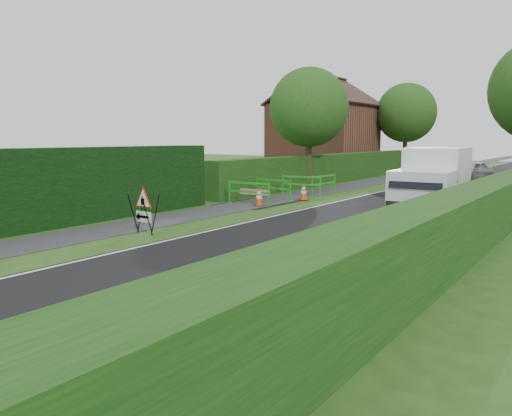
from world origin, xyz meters
The scene contains 20 objects.
ground centered at (0.00, 0.00, 0.00)m, with size 120.00×120.00×0.00m, color #1F4B15.
road_surface centered at (2.50, 35.00, 0.00)m, with size 6.00×90.00×0.02m, color black.
footpath centered at (-3.00, 35.00, 0.01)m, with size 2.00×90.00×0.02m, color #2D2D30.
hedge_west_far centered at (-5.00, 22.00, 0.00)m, with size 1.00×24.00×1.80m, color #14380F.
house_west centered at (-10.00, 30.00, 2.90)m, with size 7.50×7.40×7.88m.
tree_nw centered at (-4.60, 18.00, 4.48)m, with size 4.40×4.40×6.70m.
tree_fw centered at (-4.60, 34.00, 4.83)m, with size 4.80×4.80×7.24m.
triangle_sign centered at (-1.62, 3.06, 0.82)m, with size 0.85×0.85×1.18m.
works_van centered at (3.74, 13.21, 1.28)m, with size 2.47×5.45×2.42m.
traffic_cone_0 centered at (4.52, 12.07, 0.39)m, with size 0.38×0.38×0.79m.
traffic_cone_1 centered at (4.73, 13.57, 0.39)m, with size 0.38×0.38×0.79m.
traffic_cone_2 centered at (4.95, 15.60, 0.39)m, with size 0.38×0.38×0.79m.
traffic_cone_3 centered at (-2.41, 10.06, 0.39)m, with size 0.38×0.38×0.79m.
traffic_cone_4 centered at (-1.85, 12.76, 0.39)m, with size 0.38×0.38×0.79m.
ped_barrier_0 centered at (-3.00, 10.13, 0.63)m, with size 2.08×0.45×1.00m.
ped_barrier_1 centered at (-3.01, 12.01, 0.63)m, with size 2.09×0.60×1.00m.
ped_barrier_2 centered at (-2.91, 14.35, 0.63)m, with size 2.09×0.61×1.00m.
ped_barrier_3 centered at (-2.26, 15.47, 0.63)m, with size 0.56×2.08×1.00m.
redwhite_plank centered at (-3.30, 11.00, 0.00)m, with size 1.50×0.04×0.25m, color red.
hatchback_car centered at (1.88, 27.74, 0.68)m, with size 1.61×3.99×1.36m, color white.
Camera 1 is at (9.41, -6.71, 2.81)m, focal length 35.00 mm.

